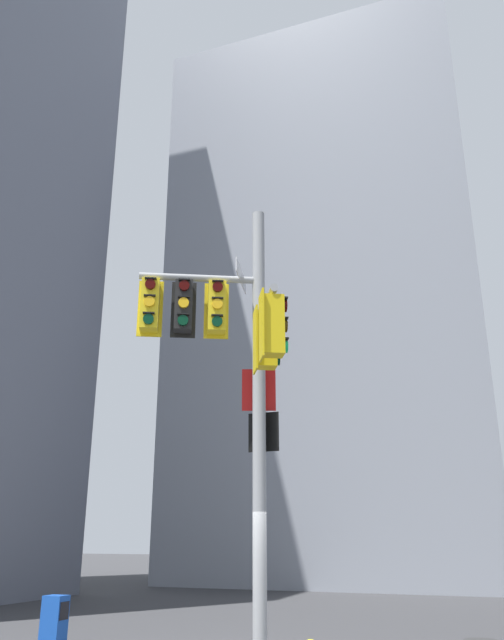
% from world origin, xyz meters
% --- Properties ---
extents(building_mid_block, '(15.10, 15.10, 28.36)m').
position_xyz_m(building_mid_block, '(-3.34, 23.03, 14.18)').
color(building_mid_block, '#9399A3').
rests_on(building_mid_block, ground).
extents(signal_pole_assembly, '(3.27, 2.42, 8.35)m').
position_xyz_m(signal_pole_assembly, '(-0.30, -0.50, 5.14)').
color(signal_pole_assembly, '#9EA0A3').
rests_on(signal_pole_assembly, ground).
extents(newspaper_box, '(0.45, 0.36, 0.94)m').
position_xyz_m(newspaper_box, '(-4.81, 0.96, 0.47)').
color(newspaper_box, '#194CB2').
rests_on(newspaper_box, ground).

